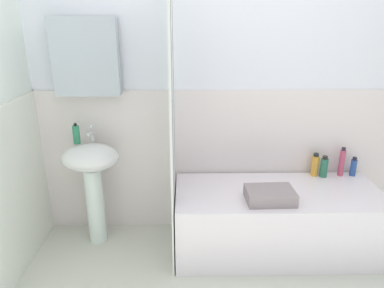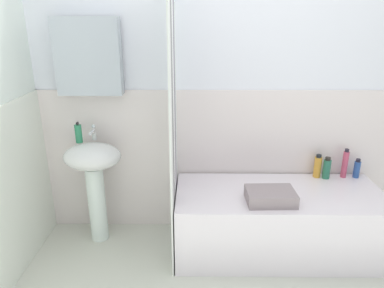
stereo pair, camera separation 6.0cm
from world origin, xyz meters
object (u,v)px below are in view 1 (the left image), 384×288
object	(u,v)px
shampoo_bottle	(342,162)
body_wash_bottle	(353,167)
soap_dispenser	(76,134)
lotion_bottle	(315,165)
sink	(92,172)
bathtub	(276,220)
conditioner_bottle	(324,167)
towel_folded	(270,195)

from	to	relation	value
shampoo_bottle	body_wash_bottle	bearing A→B (deg)	-2.84
soap_dispenser	lotion_bottle	bearing A→B (deg)	2.89
sink	body_wash_bottle	distance (m)	2.10
bathtub	soap_dispenser	bearing A→B (deg)	173.45
soap_dispenser	shampoo_bottle	distance (m)	2.12
conditioner_bottle	towel_folded	distance (m)	0.66
body_wash_bottle	conditioner_bottle	size ratio (longest dim) A/B	0.89
sink	lotion_bottle	bearing A→B (deg)	4.24
sink	shampoo_bottle	world-z (taller)	sink
soap_dispenser	conditioner_bottle	distance (m)	1.97
bathtub	towel_folded	bearing A→B (deg)	-124.60
bathtub	shampoo_bottle	world-z (taller)	shampoo_bottle
soap_dispenser	conditioner_bottle	world-z (taller)	soap_dispenser
shampoo_bottle	conditioner_bottle	bearing A→B (deg)	-171.47
sink	lotion_bottle	distance (m)	1.78
shampoo_bottle	soap_dispenser	bearing A→B (deg)	-177.40
towel_folded	lotion_bottle	bearing A→B (deg)	42.46
sink	soap_dispenser	size ratio (longest dim) A/B	5.06
body_wash_bottle	towel_folded	xyz separation A→B (m)	(-0.78, -0.42, -0.03)
bathtub	lotion_bottle	world-z (taller)	lotion_bottle
bathtub	shampoo_bottle	xyz separation A→B (m)	(0.57, 0.27, 0.37)
conditioner_bottle	soap_dispenser	bearing A→B (deg)	-177.87
body_wash_bottle	shampoo_bottle	distance (m)	0.11
bathtub	shampoo_bottle	bearing A→B (deg)	25.20
shampoo_bottle	towel_folded	xyz separation A→B (m)	(-0.68, -0.42, -0.07)
shampoo_bottle	lotion_bottle	size ratio (longest dim) A/B	1.25
body_wash_bottle	shampoo_bottle	bearing A→B (deg)	177.16
conditioner_bottle	lotion_bottle	world-z (taller)	lotion_bottle
body_wash_bottle	towel_folded	bearing A→B (deg)	-151.77
bathtub	towel_folded	xyz separation A→B (m)	(-0.11, -0.15, 0.30)
sink	shampoo_bottle	xyz separation A→B (m)	(2.00, 0.13, 0.01)
body_wash_bottle	conditioner_bottle	bearing A→B (deg)	-175.98
sink	soap_dispenser	distance (m)	0.31
bathtub	towel_folded	size ratio (longest dim) A/B	4.61
sink	towel_folded	bearing A→B (deg)	-12.47
body_wash_bottle	shampoo_bottle	xyz separation A→B (m)	(-0.10, 0.00, 0.04)
bathtub	conditioner_bottle	size ratio (longest dim) A/B	8.61
sink	lotion_bottle	size ratio (longest dim) A/B	4.26
bathtub	body_wash_bottle	size ratio (longest dim) A/B	9.66
lotion_bottle	towel_folded	xyz separation A→B (m)	(-0.46, -0.42, -0.05)
lotion_bottle	towel_folded	size ratio (longest dim) A/B	0.58
soap_dispenser	conditioner_bottle	bearing A→B (deg)	2.13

